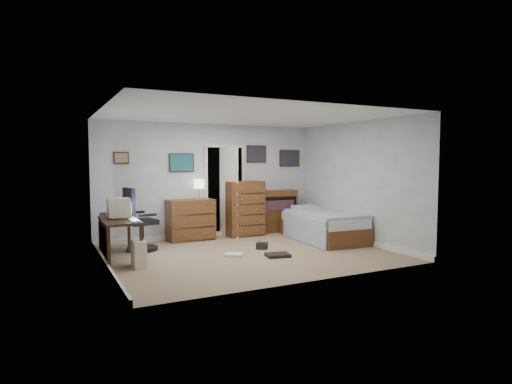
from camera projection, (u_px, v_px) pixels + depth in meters
floor at (249, 254)px, 7.80m from camera, size 5.00×4.00×0.02m
computer_desk at (114, 229)px, 7.16m from camera, size 0.59×1.24×0.71m
crt_monitor at (119, 208)px, 7.31m from camera, size 0.37×0.35×0.34m
keyboard at (134, 220)px, 6.95m from camera, size 0.15×0.38×0.02m
pc_tower at (139, 254)px, 6.82m from camera, size 0.20×0.40×0.43m
office_chair at (139, 227)px, 8.00m from camera, size 0.68×0.68×1.19m
media_stack at (104, 232)px, 8.03m from camera, size 0.15×0.15×0.72m
low_dresser at (191, 220)px, 9.11m from camera, size 1.00×0.53×0.87m
table_lamp at (199, 185)px, 9.14m from camera, size 0.23×0.23×0.43m
doorway at (220, 191)px, 9.90m from camera, size 0.96×1.12×2.05m
tall_dresser at (244, 208)px, 9.63m from camera, size 0.86×0.53×1.24m
headboard_bookcase at (275, 210)px, 10.12m from camera, size 1.12×0.34×0.99m
bed at (323, 225)px, 9.11m from camera, size 1.21×2.10×0.67m
wall_posters at (234, 158)px, 9.69m from camera, size 4.38×0.04×0.60m
floor_clutter at (262, 252)px, 7.74m from camera, size 1.12×1.02×0.13m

